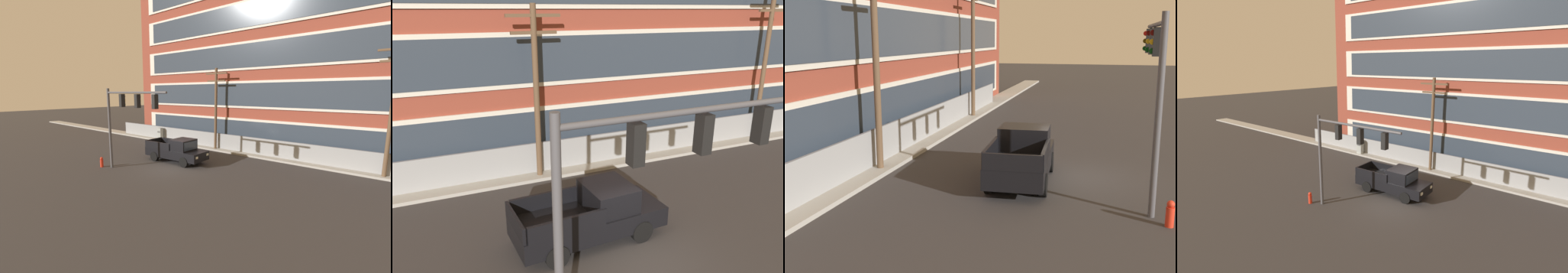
# 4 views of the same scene
# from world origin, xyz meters

# --- Properties ---
(ground_plane) EXTENTS (160.00, 160.00, 0.00)m
(ground_plane) POSITION_xyz_m (0.00, 0.00, 0.00)
(ground_plane) COLOR #333030
(sidewalk_building_side) EXTENTS (80.00, 1.70, 0.16)m
(sidewalk_building_side) POSITION_xyz_m (0.00, 7.80, 0.08)
(sidewalk_building_side) COLOR #9E9B93
(sidewalk_building_side) RESTS_ON ground
(brick_mill_building) EXTENTS (39.70, 11.97, 18.07)m
(brick_mill_building) POSITION_xyz_m (6.14, 14.33, 9.05)
(brick_mill_building) COLOR brown
(brick_mill_building) RESTS_ON ground
(chain_link_fence) EXTENTS (36.31, 0.06, 1.67)m
(chain_link_fence) POSITION_xyz_m (1.62, 7.81, 0.85)
(chain_link_fence) COLOR gray
(chain_link_fence) RESTS_ON ground
(traffic_signal_mast) EXTENTS (6.25, 0.43, 5.98)m
(traffic_signal_mast) POSITION_xyz_m (-1.60, -2.68, 4.40)
(traffic_signal_mast) COLOR #4C4C51
(traffic_signal_mast) RESTS_ON ground
(pickup_truck_black) EXTENTS (5.43, 2.32, 1.96)m
(pickup_truck_black) POSITION_xyz_m (-0.90, 1.72, 0.94)
(pickup_truck_black) COLOR black
(pickup_truck_black) RESTS_ON ground
(utility_pole_near_corner) EXTENTS (2.40, 0.26, 7.97)m
(utility_pole_near_corner) POSITION_xyz_m (-1.08, 7.43, 4.42)
(utility_pole_near_corner) COLOR brown
(utility_pole_near_corner) RESTS_ON ground
(electrical_cabinet) EXTENTS (0.58, 0.48, 1.56)m
(electrical_cabinet) POSITION_xyz_m (-9.04, 7.33, 0.78)
(electrical_cabinet) COLOR #939993
(electrical_cabinet) RESTS_ON ground
(fire_hydrant) EXTENTS (0.24, 0.24, 0.78)m
(fire_hydrant) POSITION_xyz_m (-4.31, -3.13, 0.38)
(fire_hydrant) COLOR red
(fire_hydrant) RESTS_ON ground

